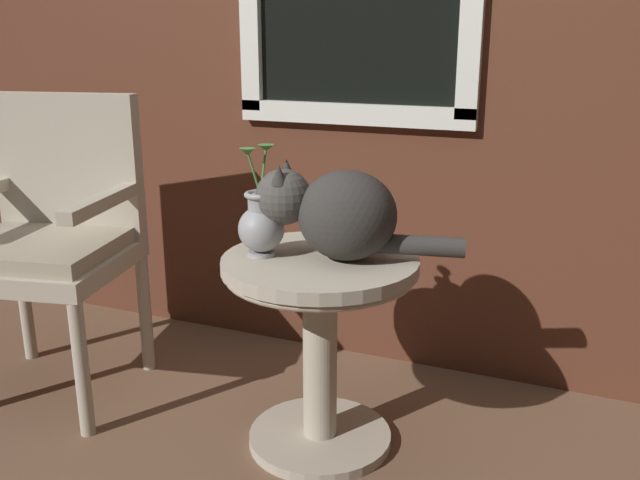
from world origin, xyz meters
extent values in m
plane|color=brown|center=(0.00, 0.00, 0.00)|extent=(6.00, 6.00, 0.00)
cube|color=silver|center=(0.06, 0.74, 0.89)|extent=(0.83, 0.03, 0.07)
cylinder|color=#B2A893|center=(0.19, 0.17, 0.01)|extent=(0.41, 0.41, 0.03)
cylinder|color=#B2A893|center=(0.19, 0.17, 0.28)|extent=(0.10, 0.10, 0.50)
cylinder|color=#B2A893|center=(0.19, 0.17, 0.55)|extent=(0.54, 0.54, 0.03)
torus|color=#B2A893|center=(0.19, 0.17, 0.52)|extent=(0.52, 0.52, 0.02)
cylinder|color=#B2A893|center=(-0.47, -0.07, 0.21)|extent=(0.04, 0.04, 0.42)
cylinder|color=#B2A893|center=(-1.01, 0.26, 0.21)|extent=(0.04, 0.04, 0.42)
cylinder|color=#B2A893|center=(-0.56, 0.36, 0.21)|extent=(0.04, 0.04, 0.42)
cube|color=#B2A893|center=(-0.74, 0.10, 0.45)|extent=(0.60, 0.57, 0.06)
cube|color=tan|center=(-0.74, 0.10, 0.51)|extent=(0.55, 0.53, 0.05)
cube|color=#B2A893|center=(-0.78, 0.30, 0.72)|extent=(0.51, 0.16, 0.48)
cube|color=#B2A893|center=(-0.52, 0.15, 0.66)|extent=(0.14, 0.44, 0.04)
ellipsoid|color=#33302D|center=(0.26, 0.19, 0.69)|extent=(0.31, 0.29, 0.24)
sphere|color=#494643|center=(0.09, 0.15, 0.73)|extent=(0.15, 0.15, 0.15)
cone|color=#33302D|center=(0.08, 0.19, 0.80)|extent=(0.05, 0.05, 0.05)
cone|color=#33302D|center=(0.09, 0.11, 0.80)|extent=(0.05, 0.05, 0.05)
cylinder|color=#33302D|center=(0.44, 0.22, 0.61)|extent=(0.24, 0.10, 0.05)
cylinder|color=#99999E|center=(0.03, 0.12, 0.57)|extent=(0.08, 0.08, 0.01)
ellipsoid|color=#99999E|center=(0.03, 0.12, 0.64)|extent=(0.13, 0.13, 0.13)
cylinder|color=#99999E|center=(0.03, 0.12, 0.71)|extent=(0.07, 0.07, 0.05)
torus|color=#99999E|center=(0.03, 0.12, 0.73)|extent=(0.09, 0.09, 0.02)
cylinder|color=#47893D|center=(0.02, 0.11, 0.79)|extent=(0.03, 0.02, 0.12)
cone|color=#47893D|center=(0.01, 0.10, 0.85)|extent=(0.04, 0.04, 0.02)
cylinder|color=#47893D|center=(0.04, 0.14, 0.80)|extent=(0.01, 0.03, 0.12)
cone|color=#47893D|center=(0.04, 0.15, 0.86)|extent=(0.04, 0.04, 0.02)
camera|label=1|loc=(0.87, -1.47, 1.14)|focal=38.81mm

